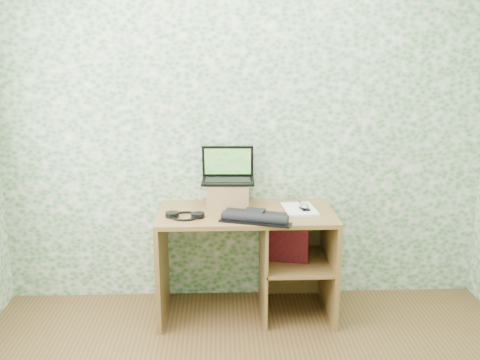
{
  "coord_description": "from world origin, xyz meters",
  "views": [
    {
      "loc": [
        -0.17,
        -2.03,
        1.85
      ],
      "look_at": [
        -0.04,
        1.39,
        0.99
      ],
      "focal_mm": 40.0,
      "sensor_mm": 36.0,
      "label": 1
    }
  ],
  "objects_px": {
    "desk": "(257,247)",
    "notepad": "(299,209)",
    "keyboard": "(254,217)",
    "laptop": "(228,173)",
    "riser": "(228,194)"
  },
  "relations": [
    {
      "from": "desk",
      "to": "keyboard",
      "type": "xyz_separation_m",
      "value": [
        -0.03,
        -0.21,
        0.29
      ]
    },
    {
      "from": "desk",
      "to": "notepad",
      "type": "height_order",
      "value": "notepad"
    },
    {
      "from": "laptop",
      "to": "notepad",
      "type": "distance_m",
      "value": 0.56
    },
    {
      "from": "riser",
      "to": "notepad",
      "type": "xyz_separation_m",
      "value": [
        0.49,
        -0.12,
        -0.08
      ]
    },
    {
      "from": "laptop",
      "to": "keyboard",
      "type": "bearing_deg",
      "value": -63.32
    },
    {
      "from": "laptop",
      "to": "keyboard",
      "type": "relative_size",
      "value": 0.79
    },
    {
      "from": "riser",
      "to": "keyboard",
      "type": "xyz_separation_m",
      "value": [
        0.17,
        -0.32,
        -0.06
      ]
    },
    {
      "from": "keyboard",
      "to": "notepad",
      "type": "relative_size",
      "value": 1.57
    },
    {
      "from": "laptop",
      "to": "desk",
      "type": "bearing_deg",
      "value": -35.53
    },
    {
      "from": "desk",
      "to": "keyboard",
      "type": "distance_m",
      "value": 0.36
    },
    {
      "from": "keyboard",
      "to": "notepad",
      "type": "xyz_separation_m",
      "value": [
        0.32,
        0.21,
        -0.02
      ]
    },
    {
      "from": "desk",
      "to": "notepad",
      "type": "xyz_separation_m",
      "value": [
        0.29,
        -0.0,
        0.28
      ]
    },
    {
      "from": "riser",
      "to": "laptop",
      "type": "height_order",
      "value": "laptop"
    },
    {
      "from": "desk",
      "to": "laptop",
      "type": "height_order",
      "value": "laptop"
    },
    {
      "from": "desk",
      "to": "keyboard",
      "type": "height_order",
      "value": "keyboard"
    }
  ]
}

